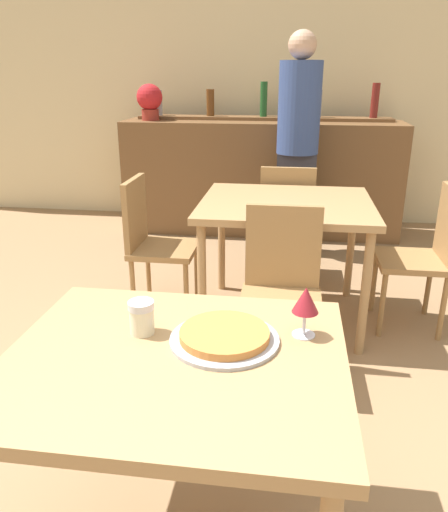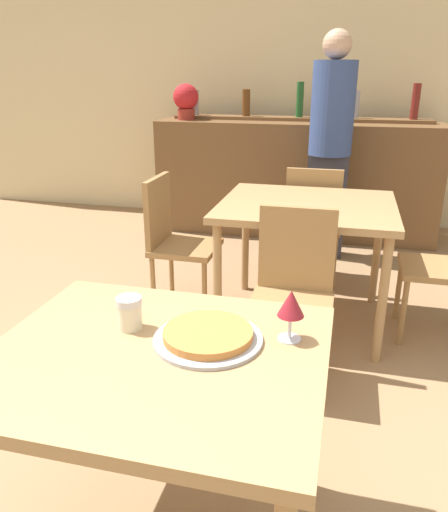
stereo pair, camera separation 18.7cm
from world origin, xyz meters
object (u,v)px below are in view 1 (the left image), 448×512
Objects in this scene: chair_far_side_left at (152,237)px; chair_far_side_right at (427,250)px; chair_far_side_front at (281,283)px; cheese_shaker at (142,317)px; chair_far_side_back at (287,216)px; potted_plant at (150,100)px; pizza_tray at (224,337)px; wine_glass at (306,301)px; person_standing at (298,138)px.

chair_far_side_left is 1.67m from chair_far_side_right.
chair_far_side_left is at bearing 143.55° from chair_far_side_front.
chair_far_side_right reaches higher than cheese_shaker.
chair_far_side_back is 1.00× the size of chair_far_side_left.
potted_plant is (-1.33, 2.42, 0.74)m from chair_far_side_front.
pizza_tray is 0.26m from wine_glass.
chair_far_side_right is at bearing 143.55° from chair_far_side_back.
pizza_tray is 0.99× the size of potted_plant.
pizza_tray is (-0.98, -1.62, 0.25)m from chair_far_side_right.
wine_glass is at bearing -89.37° from person_standing.
chair_far_side_right is at bearing -39.84° from potted_plant.
potted_plant is (-1.41, 3.36, 0.39)m from wine_glass.
cheese_shaker reaches higher than pizza_tray.
pizza_tray is (-0.15, -1.01, 0.25)m from chair_far_side_front.
chair_far_side_back is at bearing -41.82° from potted_plant.
chair_far_side_back is 2.20m from wine_glass.
chair_far_side_back is 5.49× the size of wine_glass.
pizza_tray is at bearing 86.26° from chair_far_side_back.
pizza_tray is 0.18× the size of person_standing.
chair_far_side_front is at bearing -126.45° from chair_far_side_left.
chair_far_side_right is at bearing 64.25° from wine_glass.
wine_glass reaches higher than chair_far_side_back.
potted_plant reaches higher than pizza_tray.
chair_far_side_front is 5.49× the size of wine_glass.
chair_far_side_right is (0.84, 0.62, 0.00)m from chair_far_side_front.
chair_far_side_left is at bearing 120.69° from wine_glass.
chair_far_side_left is 1.69m from cheese_shaker.
wine_glass is (0.92, -1.55, 0.35)m from chair_far_side_left.
cheese_shaker is at bearing -74.85° from potted_plant.
pizza_tray is at bearing -31.17° from chair_far_side_right.
chair_far_side_left is at bearing -90.00° from chair_far_side_right.
chair_far_side_right is (1.67, 0.00, 0.00)m from chair_far_side_left.
potted_plant reaches higher than chair_far_side_front.
cheese_shaker is at bearing -99.04° from person_standing.
chair_far_side_left is 8.35× the size of cheese_shaker.
cheese_shaker is 2.92m from person_standing.
wine_glass reaches higher than chair_far_side_right.
cheese_shaker is (-1.24, -1.61, 0.29)m from chair_far_side_right.
person_standing reaches higher than pizza_tray.
chair_far_side_back is 2.66× the size of potted_plant.
wine_glass is 0.48× the size of potted_plant.
cheese_shaker is at bearing -37.64° from chair_far_side_right.
pizza_tray is at bearing -98.28° from chair_far_side_front.
chair_far_side_right is 2.68× the size of pizza_tray.
potted_plant reaches higher than chair_far_side_left.
person_standing is at bearing -34.97° from chair_far_side_left.
chair_far_side_left is at bearing 105.10° from cheese_shaker.
wine_glass is at bearing 16.73° from pizza_tray.
chair_far_side_left reaches higher than pizza_tray.
potted_plant is (-1.38, 0.53, 0.26)m from person_standing.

